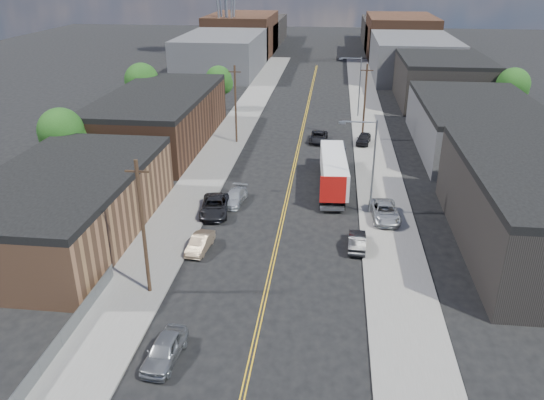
% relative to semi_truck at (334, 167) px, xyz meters
% --- Properties ---
extents(ground, '(260.00, 260.00, 0.00)m').
position_rel_semi_truck_xyz_m(ground, '(-4.50, 28.36, -2.11)').
color(ground, black).
rests_on(ground, ground).
extents(centerline, '(0.32, 120.00, 0.01)m').
position_rel_semi_truck_xyz_m(centerline, '(-4.50, 13.36, -2.10)').
color(centerline, gold).
rests_on(centerline, ground).
extents(sidewalk_left, '(5.00, 140.00, 0.15)m').
position_rel_semi_truck_xyz_m(sidewalk_left, '(-14.00, 13.36, -2.03)').
color(sidewalk_left, slate).
rests_on(sidewalk_left, ground).
extents(sidewalk_right, '(5.00, 140.00, 0.15)m').
position_rel_semi_truck_xyz_m(sidewalk_right, '(5.00, 13.36, -2.03)').
color(sidewalk_right, slate).
rests_on(sidewalk_right, ground).
extents(warehouse_tan, '(12.00, 22.00, 5.60)m').
position_rel_semi_truck_xyz_m(warehouse_tan, '(-22.50, -13.64, 0.69)').
color(warehouse_tan, brown).
rests_on(warehouse_tan, ground).
extents(warehouse_brown, '(12.00, 26.00, 6.60)m').
position_rel_semi_truck_xyz_m(warehouse_brown, '(-22.50, 12.36, 1.19)').
color(warehouse_brown, '#43291B').
rests_on(warehouse_brown, ground).
extents(industrial_right_b, '(14.00, 24.00, 6.10)m').
position_rel_semi_truck_xyz_m(industrial_right_b, '(17.50, 14.36, 0.94)').
color(industrial_right_b, '#3D3D3F').
rests_on(industrial_right_b, ground).
extents(industrial_right_c, '(14.00, 22.00, 7.60)m').
position_rel_semi_truck_xyz_m(industrial_right_c, '(17.50, 40.36, 1.69)').
color(industrial_right_c, black).
rests_on(industrial_right_c, ground).
extents(skyline_left_a, '(16.00, 30.00, 8.00)m').
position_rel_semi_truck_xyz_m(skyline_left_a, '(-24.50, 63.36, 1.89)').
color(skyline_left_a, '#3D3D3F').
rests_on(skyline_left_a, ground).
extents(skyline_right_a, '(16.00, 30.00, 8.00)m').
position_rel_semi_truck_xyz_m(skyline_right_a, '(15.50, 63.36, 1.89)').
color(skyline_right_a, '#3D3D3F').
rests_on(skyline_right_a, ground).
extents(skyline_left_b, '(16.00, 26.00, 10.00)m').
position_rel_semi_truck_xyz_m(skyline_left_b, '(-24.50, 88.36, 2.89)').
color(skyline_left_b, '#43291B').
rests_on(skyline_left_b, ground).
extents(skyline_right_b, '(16.00, 26.00, 10.00)m').
position_rel_semi_truck_xyz_m(skyline_right_b, '(15.50, 88.36, 2.89)').
color(skyline_right_b, '#43291B').
rests_on(skyline_right_b, ground).
extents(skyline_left_c, '(16.00, 40.00, 7.00)m').
position_rel_semi_truck_xyz_m(skyline_left_c, '(-24.50, 108.36, 1.39)').
color(skyline_left_c, black).
rests_on(skyline_left_c, ground).
extents(skyline_right_c, '(16.00, 40.00, 7.00)m').
position_rel_semi_truck_xyz_m(skyline_right_c, '(15.50, 108.36, 1.39)').
color(skyline_right_c, black).
rests_on(skyline_right_c, ground).
extents(streetlight_near, '(3.39, 0.25, 9.00)m').
position_rel_semi_truck_xyz_m(streetlight_near, '(3.10, -6.64, 3.22)').
color(streetlight_near, gray).
rests_on(streetlight_near, ground).
extents(streetlight_far, '(3.39, 0.25, 9.00)m').
position_rel_semi_truck_xyz_m(streetlight_far, '(3.10, 28.36, 3.22)').
color(streetlight_far, gray).
rests_on(streetlight_far, ground).
extents(utility_pole_left_near, '(1.60, 0.26, 10.00)m').
position_rel_semi_truck_xyz_m(utility_pole_left_near, '(-12.70, -21.64, 3.03)').
color(utility_pole_left_near, black).
rests_on(utility_pole_left_near, ground).
extents(utility_pole_left_far, '(1.60, 0.26, 10.00)m').
position_rel_semi_truck_xyz_m(utility_pole_left_far, '(-12.70, 13.36, 3.03)').
color(utility_pole_left_far, black).
rests_on(utility_pole_left_far, ground).
extents(utility_pole_right, '(1.60, 0.26, 10.00)m').
position_rel_semi_truck_xyz_m(utility_pole_right, '(3.70, 16.36, 3.03)').
color(utility_pole_right, black).
rests_on(utility_pole_right, ground).
extents(chainlink_fence, '(0.05, 16.00, 1.22)m').
position_rel_semi_truck_xyz_m(chainlink_fence, '(-16.00, -28.14, -1.45)').
color(chainlink_fence, slate).
rests_on(chainlink_fence, ground).
extents(tree_left_near, '(4.85, 4.76, 7.91)m').
position_rel_semi_truck_xyz_m(tree_left_near, '(-28.44, -1.64, 3.07)').
color(tree_left_near, black).
rests_on(tree_left_near, ground).
extents(tree_left_mid, '(5.10, 5.04, 8.37)m').
position_rel_semi_truck_xyz_m(tree_left_mid, '(-28.44, 23.36, 3.38)').
color(tree_left_mid, black).
rests_on(tree_left_mid, ground).
extents(tree_left_far, '(4.35, 4.20, 6.97)m').
position_rel_semi_truck_xyz_m(tree_left_far, '(-18.44, 30.36, 2.46)').
color(tree_left_far, black).
rests_on(tree_left_far, ground).
extents(tree_right_far, '(4.85, 4.76, 7.91)m').
position_rel_semi_truck_xyz_m(tree_right_far, '(25.56, 28.36, 3.07)').
color(tree_right_far, black).
rests_on(tree_right_far, ground).
extents(semi_truck, '(3.03, 14.26, 3.70)m').
position_rel_semi_truck_xyz_m(semi_truck, '(0.00, 0.00, 0.00)').
color(semi_truck, silver).
rests_on(semi_truck, ground).
extents(car_left_a, '(2.10, 4.44, 1.47)m').
position_rel_semi_truck_xyz_m(car_left_a, '(-9.50, -28.39, -1.37)').
color(car_left_a, gray).
rests_on(car_left_a, ground).
extents(car_left_b, '(1.75, 4.04, 1.29)m').
position_rel_semi_truck_xyz_m(car_left_b, '(-10.59, -15.23, -1.46)').
color(car_left_b, '#7C6851').
rests_on(car_left_b, ground).
extents(car_left_c, '(3.11, 5.68, 1.51)m').
position_rel_semi_truck_xyz_m(car_left_c, '(-10.90, -8.24, -1.35)').
color(car_left_c, black).
rests_on(car_left_c, ground).
extents(car_left_d, '(2.29, 4.61, 1.29)m').
position_rel_semi_truck_xyz_m(car_left_d, '(-9.50, -5.64, -1.46)').
color(car_left_d, '#B7BBBD').
rests_on(car_left_d, ground).
extents(car_right_oncoming, '(1.53, 4.02, 1.31)m').
position_rel_semi_truck_xyz_m(car_right_oncoming, '(2.10, -13.44, -1.45)').
color(car_right_oncoming, black).
rests_on(car_right_oncoming, ground).
extents(car_right_lot_a, '(2.75, 5.31, 1.43)m').
position_rel_semi_truck_xyz_m(car_right_lot_a, '(4.75, -7.88, -1.24)').
color(car_right_lot_a, '#ACAEB1').
rests_on(car_right_lot_a, sidewalk_right).
extents(car_right_lot_c, '(2.29, 4.21, 1.36)m').
position_rel_semi_truck_xyz_m(car_right_lot_c, '(3.78, 14.44, -1.28)').
color(car_right_lot_c, black).
rests_on(car_right_lot_c, sidewalk_right).
extents(car_ahead_truck, '(2.45, 4.82, 1.30)m').
position_rel_semi_truck_xyz_m(car_ahead_truck, '(-2.07, 15.04, -1.45)').
color(car_ahead_truck, black).
rests_on(car_ahead_truck, ground).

